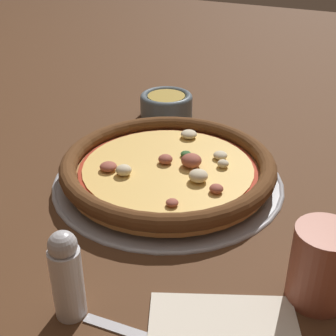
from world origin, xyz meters
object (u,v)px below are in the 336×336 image
Objects in this scene: pizza_tray at (168,179)px; pizza at (168,167)px; bowl_near at (166,104)px; drinking_cup at (321,265)px; pepper_shaker at (67,275)px.

pizza_tray is 0.02m from pizza.
bowl_near is (-0.12, 0.23, 0.02)m from pizza_tray.
bowl_near is at bearing 135.22° from drinking_cup.
pepper_shaker reaches higher than drinking_cup.
pepper_shaker is at bearing -73.29° from bowl_near.
pizza_tray is 3.39× the size of bowl_near.
drinking_cup is (0.26, -0.15, 0.04)m from pizza_tray.
pizza is 3.65× the size of drinking_cup.
pizza_tray is at bearing -162.97° from pizza.
pizza reaches higher than pizza_tray.
pizza is 3.14× the size of pepper_shaker.
bowl_near is 1.00× the size of pepper_shaker.
pizza_tray is 1.08× the size of pizza.
drinking_cup is at bearing 32.15° from pepper_shaker.
pizza is at bearing -61.95° from bowl_near.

